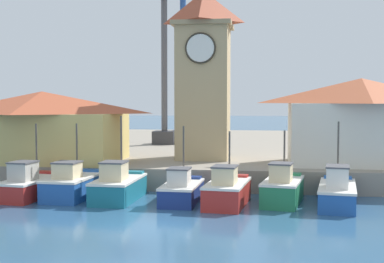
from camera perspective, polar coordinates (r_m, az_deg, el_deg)
ground_plane at (r=23.49m, az=-4.23°, el=-10.17°), size 300.00×300.00×0.00m
quay_wharf at (r=51.54m, az=2.38°, el=-1.91°), size 120.00×40.00×1.35m
fishing_boat_far_left at (r=31.43m, az=-16.82°, el=-5.48°), size 2.54×4.87×4.14m
fishing_boat_left_outer at (r=30.77m, az=-12.59°, el=-5.53°), size 2.38×4.69×4.15m
fishing_boat_left_inner at (r=29.60m, az=-7.88°, el=-5.81°), size 2.26×4.61×4.61m
fishing_boat_mid_left at (r=28.73m, az=-1.12°, el=-6.26°), size 2.03×4.19×4.08m
fishing_boat_center at (r=28.05m, az=3.78°, el=-6.32°), size 2.42×4.64×3.83m
fishing_boat_mid_right at (r=28.81m, az=9.63°, el=-6.04°), size 2.52×4.38×3.86m
fishing_boat_right_inner at (r=28.79m, az=15.24°, el=-6.24°), size 2.53×5.36×4.36m
clock_tower at (r=37.34m, az=1.23°, el=6.43°), size 4.03×4.03×13.22m
warehouse_left at (r=37.36m, az=-15.67°, el=0.62°), size 10.78×6.73×4.69m
warehouse_right at (r=35.67m, az=17.57°, el=1.13°), size 9.34×5.54×5.50m
port_crane_near at (r=49.77m, az=-2.97°, el=6.17°), size 2.71×9.97×17.05m
port_crane_far at (r=50.32m, az=-1.00°, el=7.82°), size 3.63×8.27×20.26m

